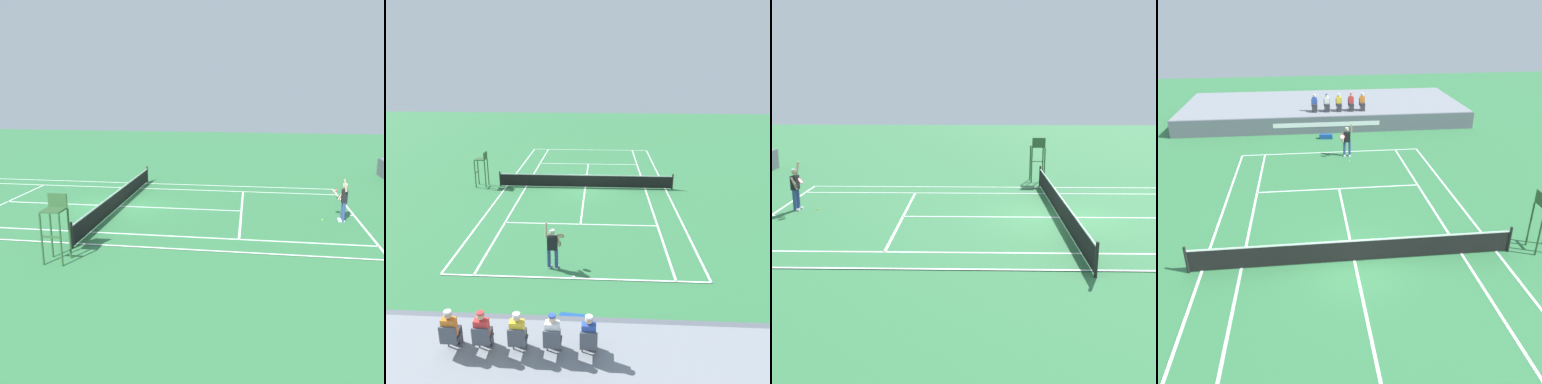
{
  "view_description": "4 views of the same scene",
  "coord_description": "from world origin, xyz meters",
  "views": [
    {
      "loc": [
        20.07,
        6.71,
        6.0
      ],
      "look_at": [
        0.28,
        3.9,
        1.0
      ],
      "focal_mm": 38.26,
      "sensor_mm": 36.0,
      "label": 1
    },
    {
      "loc": [
        -0.97,
        25.69,
        8.41
      ],
      "look_at": [
        0.28,
        3.9,
        1.0
      ],
      "focal_mm": 36.55,
      "sensor_mm": 36.0,
      "label": 2
    },
    {
      "loc": [
        -18.56,
        3.48,
        5.52
      ],
      "look_at": [
        0.28,
        3.9,
        1.0
      ],
      "focal_mm": 44.14,
      "sensor_mm": 36.0,
      "label": 3
    },
    {
      "loc": [
        -1.61,
        -12.54,
        8.86
      ],
      "look_at": [
        0.28,
        3.9,
        1.0
      ],
      "focal_mm": 38.48,
      "sensor_mm": 36.0,
      "label": 4
    }
  ],
  "objects": [
    {
      "name": "ground_plane",
      "position": [
        0.0,
        0.0,
        0.0
      ],
      "size": [
        80.0,
        80.0,
        0.0
      ],
      "primitive_type": "plane",
      "color": "#337542"
    },
    {
      "name": "court",
      "position": [
        0.0,
        0.0,
        0.01
      ],
      "size": [
        11.08,
        23.88,
        0.03
      ],
      "color": "#337542",
      "rests_on": "ground"
    },
    {
      "name": "net",
      "position": [
        0.0,
        0.0,
        0.52
      ],
      "size": [
        11.98,
        0.1,
        1.07
      ],
      "color": "black",
      "rests_on": "ground"
    },
    {
      "name": "barrier_wall",
      "position": [
        0.0,
        16.07,
        0.6
      ],
      "size": [
        21.7,
        0.25,
        1.2
      ],
      "color": "#565B66",
      "rests_on": "ground"
    },
    {
      "name": "spectator_seated_0",
      "position": [
        -0.78,
        17.54,
        1.81
      ],
      "size": [
        0.44,
        0.6,
        1.27
      ],
      "color": "#474C56",
      "rests_on": "bleacher_platform"
    },
    {
      "name": "spectator_seated_1",
      "position": [
        0.13,
        17.54,
        1.81
      ],
      "size": [
        0.44,
        0.6,
        1.27
      ],
      "color": "#474C56",
      "rests_on": "bleacher_platform"
    },
    {
      "name": "spectator_seated_2",
      "position": [
        1.02,
        17.54,
        1.81
      ],
      "size": [
        0.44,
        0.6,
        1.27
      ],
      "color": "#474C56",
      "rests_on": "bleacher_platform"
    },
    {
      "name": "spectator_seated_3",
      "position": [
        1.93,
        17.54,
        1.81
      ],
      "size": [
        0.44,
        0.6,
        1.27
      ],
      "color": "#474C56",
      "rests_on": "bleacher_platform"
    },
    {
      "name": "spectator_seated_4",
      "position": [
        2.76,
        17.54,
        1.81
      ],
      "size": [
        0.44,
        0.6,
        1.27
      ],
      "color": "#474C56",
      "rests_on": "bleacher_platform"
    },
    {
      "name": "tennis_player",
      "position": [
        0.92,
        11.13,
        0.99
      ],
      "size": [
        0.79,
        0.62,
        2.08
      ],
      "color": "navy",
      "rests_on": "ground"
    },
    {
      "name": "tennis_ball",
      "position": [
        0.95,
        10.23,
        0.03
      ],
      "size": [
        0.07,
        0.07,
        0.07
      ],
      "primitive_type": "sphere",
      "color": "#D1E533",
      "rests_on": "ground"
    },
    {
      "name": "umpire_chair",
      "position": [
        7.15,
        0.0,
        1.56
      ],
      "size": [
        0.77,
        0.77,
        2.44
      ],
      "color": "#2D562D",
      "rests_on": "ground"
    },
    {
      "name": "equipment_bag",
      "position": [
        -0.15,
        14.75,
        0.16
      ],
      "size": [
        0.93,
        0.42,
        0.32
      ],
      "color": "#194799",
      "rests_on": "ground"
    }
  ]
}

